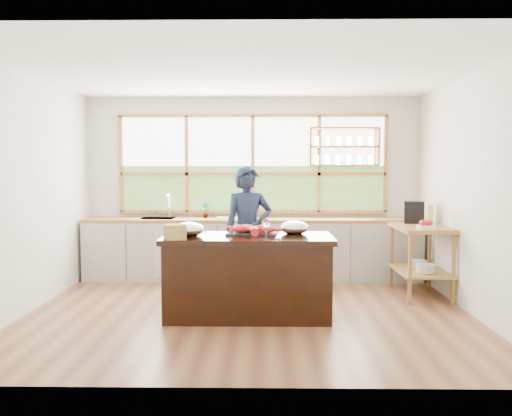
{
  "coord_description": "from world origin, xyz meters",
  "views": [
    {
      "loc": [
        0.19,
        -6.4,
        1.65
      ],
      "look_at": [
        0.08,
        0.15,
        1.18
      ],
      "focal_mm": 40.0,
      "sensor_mm": 36.0,
      "label": 1
    }
  ],
  "objects_px": {
    "cook": "(248,232)",
    "wicker_basket": "(175,232)",
    "island": "(248,276)",
    "espresso_machine": "(414,212)"
  },
  "relations": [
    {
      "from": "cook",
      "to": "wicker_basket",
      "type": "relative_size",
      "value": 6.91
    },
    {
      "from": "island",
      "to": "espresso_machine",
      "type": "height_order",
      "value": "espresso_machine"
    },
    {
      "from": "cook",
      "to": "wicker_basket",
      "type": "distance_m",
      "value": 1.43
    },
    {
      "from": "island",
      "to": "cook",
      "type": "height_order",
      "value": "cook"
    },
    {
      "from": "espresso_machine",
      "to": "cook",
      "type": "bearing_deg",
      "value": -153.36
    },
    {
      "from": "island",
      "to": "espresso_machine",
      "type": "relative_size",
      "value": 6.31
    },
    {
      "from": "island",
      "to": "cook",
      "type": "distance_m",
      "value": 0.99
    },
    {
      "from": "cook",
      "to": "wicker_basket",
      "type": "xyz_separation_m",
      "value": [
        -0.72,
        -1.23,
        0.14
      ]
    },
    {
      "from": "island",
      "to": "cook",
      "type": "relative_size",
      "value": 1.11
    },
    {
      "from": "espresso_machine",
      "to": "wicker_basket",
      "type": "bearing_deg",
      "value": -136.15
    }
  ]
}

